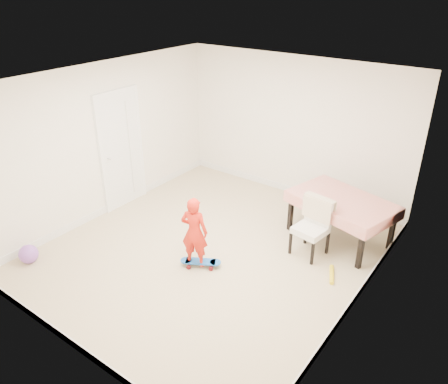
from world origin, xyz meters
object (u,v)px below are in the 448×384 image
Objects in this scene: child at (194,234)px; balloon at (29,254)px; dining_chair at (310,228)px; dining_table at (340,219)px; skateboard at (201,263)px.

child is 3.84× the size of balloon.
dining_chair is 3.22× the size of balloon.
dining_chair is at bearing -91.52° from dining_table.
balloon reaches higher than skateboard.
child is at bearing 174.36° from skateboard.
child reaches higher than skateboard.
skateboard is (-1.31, -1.88, -0.32)m from dining_table.
skateboard is at bearing -124.06° from dining_chair.
dining_chair is 1.71m from skateboard.
balloon is (-3.23, -2.64, -0.31)m from dining_chair.
child reaches higher than balloon.
skateboard is (-1.12, -1.22, -0.41)m from dining_chair.
skateboard is 2.13× the size of balloon.
dining_chair is at bearing 17.82° from skateboard.
dining_chair reaches higher than dining_table.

